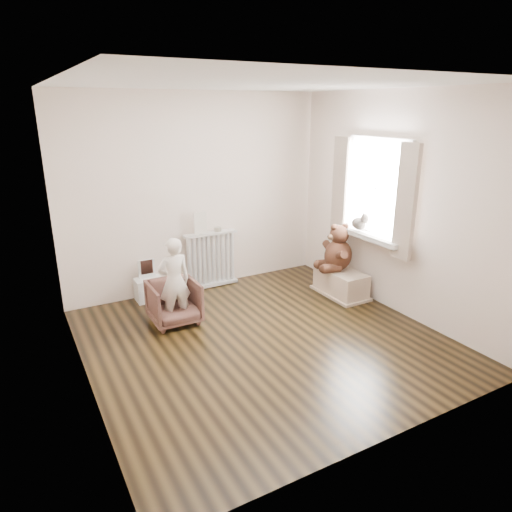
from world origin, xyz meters
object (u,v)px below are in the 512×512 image
child (174,281)px  plush_cat (360,223)px  toy_vanity (148,280)px  armchair (174,302)px  radiator (211,260)px  teddy_bear (339,245)px  toy_bench (341,280)px

child → plush_cat: size_ratio=3.52×
toy_vanity → armchair: bearing=-84.8°
plush_cat → child: bearing=157.8°
radiator → plush_cat: plush_cat is taller
armchair → teddy_bear: size_ratio=0.91×
toy_vanity → armchair: size_ratio=0.97×
armchair → child: child is taller
toy_vanity → toy_bench: bearing=-24.9°
armchair → toy_bench: armchair is taller
toy_bench → plush_cat: plush_cat is taller
radiator → teddy_bear: (1.38, -1.02, 0.28)m
radiator → toy_bench: bearing=-38.1°
toy_vanity → toy_bench: toy_vanity is taller
radiator → armchair: size_ratio=1.42×
armchair → plush_cat: bearing=-9.5°
radiator → toy_bench: 1.78m
toy_vanity → armchair: 0.78m
toy_bench → teddy_bear: size_ratio=1.18×
toy_vanity → plush_cat: (2.43, -1.19, 0.72)m
armchair → teddy_bear: bearing=-5.0°
armchair → teddy_bear: (2.21, -0.21, 0.42)m
armchair → teddy_bear: 2.26m
teddy_bear → armchair: bearing=-172.9°
teddy_bear → plush_cat: bearing=-40.7°
toy_bench → child: bearing=174.0°
radiator → teddy_bear: 1.74m
radiator → armchair: (-0.83, -0.81, -0.14)m
child → toy_vanity: bearing=-84.8°
radiator → toy_bench: radiator is taller
radiator → child: (-0.83, -0.86, 0.14)m
child → teddy_bear: child is taller
armchair → toy_bench: (2.22, -0.28, -0.05)m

